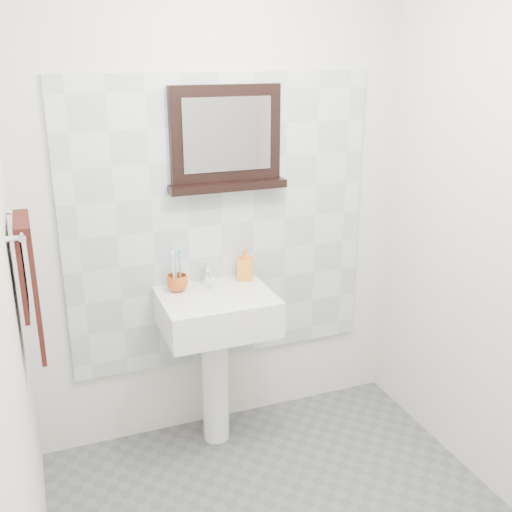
{
  "coord_description": "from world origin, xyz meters",
  "views": [
    {
      "loc": [
        -0.9,
        -1.74,
        1.99
      ],
      "look_at": [
        -0.02,
        0.55,
        1.15
      ],
      "focal_mm": 42.0,
      "sensor_mm": 36.0,
      "label": 1
    }
  ],
  "objects_px": {
    "framed_mirror": "(226,141)",
    "hand_towel": "(29,276)",
    "soap_dispenser": "(245,264)",
    "toothbrush_cup": "(177,283)",
    "pedestal_sink": "(217,328)"
  },
  "relations": [
    {
      "from": "framed_mirror",
      "to": "hand_towel",
      "type": "bearing_deg",
      "value": -153.65
    },
    {
      "from": "soap_dispenser",
      "to": "framed_mirror",
      "type": "xyz_separation_m",
      "value": [
        -0.08,
        0.05,
        0.63
      ]
    },
    {
      "from": "toothbrush_cup",
      "to": "soap_dispenser",
      "type": "relative_size",
      "value": 0.61
    },
    {
      "from": "toothbrush_cup",
      "to": "soap_dispenser",
      "type": "height_order",
      "value": "soap_dispenser"
    },
    {
      "from": "toothbrush_cup",
      "to": "hand_towel",
      "type": "distance_m",
      "value": 0.83
    },
    {
      "from": "soap_dispenser",
      "to": "hand_towel",
      "type": "height_order",
      "value": "hand_towel"
    },
    {
      "from": "toothbrush_cup",
      "to": "framed_mirror",
      "type": "relative_size",
      "value": 0.18
    },
    {
      "from": "soap_dispenser",
      "to": "hand_towel",
      "type": "relative_size",
      "value": 0.31
    },
    {
      "from": "pedestal_sink",
      "to": "hand_towel",
      "type": "distance_m",
      "value": 1.02
    },
    {
      "from": "framed_mirror",
      "to": "hand_towel",
      "type": "distance_m",
      "value": 1.15
    },
    {
      "from": "pedestal_sink",
      "to": "framed_mirror",
      "type": "xyz_separation_m",
      "value": [
        0.13,
        0.19,
        0.9
      ]
    },
    {
      "from": "soap_dispenser",
      "to": "toothbrush_cup",
      "type": "bearing_deg",
      "value": -150.36
    },
    {
      "from": "framed_mirror",
      "to": "soap_dispenser",
      "type": "bearing_deg",
      "value": -31.12
    },
    {
      "from": "pedestal_sink",
      "to": "toothbrush_cup",
      "type": "bearing_deg",
      "value": 147.52
    },
    {
      "from": "framed_mirror",
      "to": "hand_towel",
      "type": "relative_size",
      "value": 1.09
    }
  ]
}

